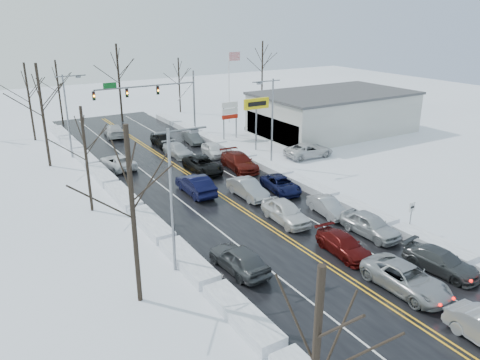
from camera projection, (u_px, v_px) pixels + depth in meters
ground at (255, 218)px, 36.51m from camera, size 160.00×160.00×0.00m
road_surface at (241, 209)px, 38.12m from camera, size 14.00×84.00×0.01m
snow_bank_left at (154, 230)px, 34.42m from camera, size 1.51×72.00×0.66m
snow_bank_right at (314, 191)px, 41.83m from camera, size 1.51×72.00×0.66m
traffic_signal_mast at (158, 93)px, 58.86m from camera, size 13.28×0.39×8.00m
tires_plus_sign at (256, 107)px, 52.81m from camera, size 3.20×0.34×6.00m
used_vehicles_sign at (230, 113)px, 58.21m from camera, size 2.20×0.22×4.65m
speed_limit_sign at (411, 212)px, 33.52m from camera, size 0.55×0.09×2.35m
flagpole at (230, 81)px, 66.04m from camera, size 1.87×1.20×10.00m
dealership_building at (333, 112)px, 61.79m from camera, size 20.40×12.40×5.30m
streetlight_ne at (271, 116)px, 46.81m from camera, size 3.20×0.25×9.00m
streetlight_sw at (174, 189)px, 27.45m from camera, size 3.20×0.25×9.00m
streetlight_nw at (68, 109)px, 49.98m from camera, size 3.20×0.25×9.00m
tree_left_a at (316, 351)px, 12.93m from camera, size 3.60×3.60×9.00m
tree_left_b at (130, 182)px, 23.71m from camera, size 4.00×4.00×10.00m
tree_left_c at (84, 139)px, 35.82m from camera, size 3.40×3.40×8.50m
tree_left_d at (40, 96)px, 46.27m from camera, size 4.20×4.20×10.50m
tree_left_e at (27, 87)px, 56.36m from camera, size 3.80×3.80×9.50m
tree_far_b at (57, 80)px, 64.45m from camera, size 3.60×3.60×9.00m
tree_far_c at (118, 68)px, 66.27m from camera, size 4.40×4.40×11.00m
tree_far_d at (179, 74)px, 72.94m from camera, size 3.40×3.40×8.50m
tree_far_e at (262, 60)px, 80.67m from camera, size 4.20×4.20×10.50m
queued_car_2 at (405, 290)px, 27.03m from camera, size 2.56×5.40×1.49m
queued_car_3 at (343, 254)px, 31.06m from camera, size 2.19×4.69×1.32m
queued_car_4 at (285, 221)px, 35.82m from camera, size 2.20×4.93×1.65m
queued_car_5 at (248, 197)px, 40.59m from camera, size 1.67×4.72×1.55m
queued_car_6 at (203, 172)px, 46.91m from camera, size 2.72×5.58×1.53m
queued_car_7 at (178, 156)px, 52.14m from camera, size 2.24×4.90×1.39m
queued_car_8 at (164, 146)px, 55.82m from camera, size 2.06×4.90×1.66m
queued_car_11 at (439, 271)px, 28.96m from camera, size 2.51×4.97×1.38m
queued_car_12 at (369, 235)px, 33.68m from camera, size 2.03×4.80×1.62m
queued_car_13 at (327, 214)px, 37.09m from camera, size 1.89×4.23×1.35m
queued_car_14 at (281, 191)px, 41.85m from camera, size 2.80×5.04×1.33m
queued_car_15 at (239, 169)px, 47.69m from camera, size 2.84×5.88×1.65m
queued_car_16 at (213, 156)px, 52.18m from camera, size 2.18×4.34×1.42m
queued_car_17 at (192, 143)px, 57.20m from camera, size 1.84×4.31×1.38m
oncoming_car_0 at (196, 194)px, 41.32m from camera, size 1.91×5.22×1.71m
oncoming_car_1 at (118, 168)px, 48.02m from camera, size 2.92×5.33×1.41m
oncoming_car_2 at (114, 137)px, 60.26m from camera, size 2.88×5.61×1.56m
oncoming_car_3 at (239, 270)px, 29.07m from camera, size 2.22×4.87×1.62m
parked_car_0 at (308, 157)px, 51.73m from camera, size 5.71×2.91×1.55m
parked_car_1 at (303, 144)px, 56.98m from camera, size 2.17×5.25×1.52m
parked_car_2 at (259, 133)px, 61.83m from camera, size 2.15×4.72×1.57m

